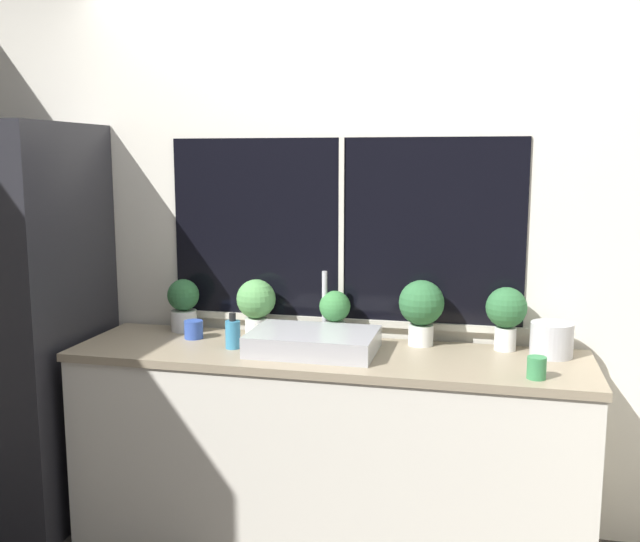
{
  "coord_description": "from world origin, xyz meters",
  "views": [
    {
      "loc": [
        0.66,
        -2.6,
        1.7
      ],
      "look_at": [
        -0.03,
        0.28,
        1.23
      ],
      "focal_mm": 40.0,
      "sensor_mm": 36.0,
      "label": 1
    }
  ],
  "objects_px": {
    "sink": "(313,341)",
    "potted_plant_right": "(421,307)",
    "potted_plant_far_right": "(506,312)",
    "refrigerator": "(18,324)",
    "potted_plant_left": "(256,303)",
    "mug_green": "(537,368)",
    "mug_blue": "(194,329)",
    "potted_plant_center": "(335,311)",
    "potted_plant_far_left": "(183,303)",
    "soap_bottle": "(233,334)",
    "kettle": "(552,338)"
  },
  "relations": [
    {
      "from": "sink",
      "to": "kettle",
      "type": "relative_size",
      "value": 3.03
    },
    {
      "from": "refrigerator",
      "to": "kettle",
      "type": "xyz_separation_m",
      "value": [
        2.42,
        0.18,
        0.03
      ]
    },
    {
      "from": "sink",
      "to": "kettle",
      "type": "xyz_separation_m",
      "value": [
        0.98,
        0.16,
        0.03
      ]
    },
    {
      "from": "mug_green",
      "to": "kettle",
      "type": "height_order",
      "value": "kettle"
    },
    {
      "from": "soap_bottle",
      "to": "kettle",
      "type": "xyz_separation_m",
      "value": [
        1.34,
        0.19,
        0.01
      ]
    },
    {
      "from": "refrigerator",
      "to": "potted_plant_far_right",
      "type": "height_order",
      "value": "refrigerator"
    },
    {
      "from": "potted_plant_far_left",
      "to": "potted_plant_left",
      "type": "height_order",
      "value": "potted_plant_left"
    },
    {
      "from": "mug_blue",
      "to": "potted_plant_far_right",
      "type": "bearing_deg",
      "value": 5.2
    },
    {
      "from": "potted_plant_far_right",
      "to": "refrigerator",
      "type": "bearing_deg",
      "value": -173.81
    },
    {
      "from": "soap_bottle",
      "to": "mug_green",
      "type": "bearing_deg",
      "value": -6.61
    },
    {
      "from": "refrigerator",
      "to": "kettle",
      "type": "relative_size",
      "value": 10.56
    },
    {
      "from": "refrigerator",
      "to": "potted_plant_left",
      "type": "bearing_deg",
      "value": 12.38
    },
    {
      "from": "potted_plant_center",
      "to": "potted_plant_right",
      "type": "xyz_separation_m",
      "value": [
        0.39,
        0.0,
        0.04
      ]
    },
    {
      "from": "mug_green",
      "to": "kettle",
      "type": "bearing_deg",
      "value": 76.86
    },
    {
      "from": "potted_plant_center",
      "to": "mug_blue",
      "type": "relative_size",
      "value": 2.65
    },
    {
      "from": "potted_plant_center",
      "to": "soap_bottle",
      "type": "height_order",
      "value": "potted_plant_center"
    },
    {
      "from": "refrigerator",
      "to": "potted_plant_center",
      "type": "height_order",
      "value": "refrigerator"
    },
    {
      "from": "soap_bottle",
      "to": "mug_blue",
      "type": "relative_size",
      "value": 1.82
    },
    {
      "from": "potted_plant_far_left",
      "to": "potted_plant_center",
      "type": "xyz_separation_m",
      "value": [
        0.74,
        0.0,
        -0.01
      ]
    },
    {
      "from": "potted_plant_far_left",
      "to": "sink",
      "type": "bearing_deg",
      "value": -17.59
    },
    {
      "from": "potted_plant_far_right",
      "to": "mug_green",
      "type": "xyz_separation_m",
      "value": [
        0.11,
        -0.39,
        -0.13
      ]
    },
    {
      "from": "refrigerator",
      "to": "potted_plant_right",
      "type": "xyz_separation_m",
      "value": [
        1.87,
        0.24,
        0.13
      ]
    },
    {
      "from": "refrigerator",
      "to": "potted_plant_far_left",
      "type": "bearing_deg",
      "value": 18.18
    },
    {
      "from": "refrigerator",
      "to": "potted_plant_left",
      "type": "height_order",
      "value": "refrigerator"
    },
    {
      "from": "potted_plant_far_left",
      "to": "potted_plant_center",
      "type": "relative_size",
      "value": 1.1
    },
    {
      "from": "potted_plant_right",
      "to": "potted_plant_far_right",
      "type": "bearing_deg",
      "value": -0.0
    },
    {
      "from": "kettle",
      "to": "refrigerator",
      "type": "bearing_deg",
      "value": -175.64
    },
    {
      "from": "sink",
      "to": "mug_green",
      "type": "xyz_separation_m",
      "value": [
        0.91,
        -0.17,
        -0.0
      ]
    },
    {
      "from": "mug_blue",
      "to": "potted_plant_center",
      "type": "bearing_deg",
      "value": 11.24
    },
    {
      "from": "potted_plant_center",
      "to": "mug_green",
      "type": "distance_m",
      "value": 0.95
    },
    {
      "from": "sink",
      "to": "soap_bottle",
      "type": "xyz_separation_m",
      "value": [
        -0.36,
        -0.03,
        0.02
      ]
    },
    {
      "from": "potted_plant_far_right",
      "to": "mug_blue",
      "type": "bearing_deg",
      "value": -174.8
    },
    {
      "from": "refrigerator",
      "to": "potted_plant_center",
      "type": "bearing_deg",
      "value": 9.3
    },
    {
      "from": "potted_plant_left",
      "to": "kettle",
      "type": "xyz_separation_m",
      "value": [
        1.31,
        -0.06,
        -0.08
      ]
    },
    {
      "from": "mug_green",
      "to": "potted_plant_far_left",
      "type": "bearing_deg",
      "value": 166.21
    },
    {
      "from": "potted_plant_left",
      "to": "soap_bottle",
      "type": "xyz_separation_m",
      "value": [
        -0.03,
        -0.25,
        -0.09
      ]
    },
    {
      "from": "potted_plant_center",
      "to": "potted_plant_right",
      "type": "height_order",
      "value": "potted_plant_right"
    },
    {
      "from": "potted_plant_center",
      "to": "soap_bottle",
      "type": "distance_m",
      "value": 0.48
    },
    {
      "from": "potted_plant_far_left",
      "to": "potted_plant_right",
      "type": "height_order",
      "value": "potted_plant_right"
    },
    {
      "from": "potted_plant_far_left",
      "to": "soap_bottle",
      "type": "relative_size",
      "value": 1.6
    },
    {
      "from": "soap_bottle",
      "to": "refrigerator",
      "type": "bearing_deg",
      "value": 179.74
    },
    {
      "from": "sink",
      "to": "potted_plant_right",
      "type": "xyz_separation_m",
      "value": [
        0.44,
        0.22,
        0.13
      ]
    },
    {
      "from": "potted_plant_far_left",
      "to": "potted_plant_right",
      "type": "bearing_deg",
      "value": 0.0
    },
    {
      "from": "potted_plant_right",
      "to": "mug_green",
      "type": "distance_m",
      "value": 0.63
    },
    {
      "from": "sink",
      "to": "kettle",
      "type": "height_order",
      "value": "sink"
    },
    {
      "from": "mug_green",
      "to": "kettle",
      "type": "relative_size",
      "value": 0.48
    },
    {
      "from": "potted_plant_far_left",
      "to": "potted_plant_far_right",
      "type": "height_order",
      "value": "potted_plant_far_right"
    },
    {
      "from": "potted_plant_far_right",
      "to": "potted_plant_center",
      "type": "bearing_deg",
      "value": 180.0
    },
    {
      "from": "potted_plant_left",
      "to": "kettle",
      "type": "height_order",
      "value": "potted_plant_left"
    },
    {
      "from": "sink",
      "to": "potted_plant_far_left",
      "type": "bearing_deg",
      "value": 162.41
    }
  ]
}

